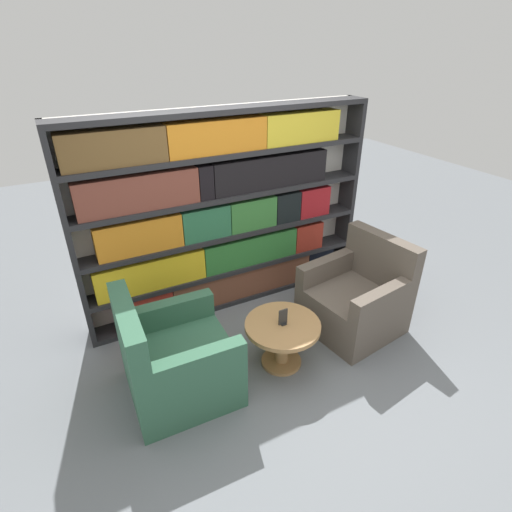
# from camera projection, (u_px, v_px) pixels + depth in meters

# --- Properties ---
(ground_plane) EXTENTS (14.00, 14.00, 0.00)m
(ground_plane) POSITION_uv_depth(u_px,v_px,m) (294.00, 373.00, 3.57)
(ground_plane) COLOR slate
(bookshelf) EXTENTS (3.09, 0.30, 2.09)m
(bookshelf) POSITION_uv_depth(u_px,v_px,m) (224.00, 216.00, 4.09)
(bookshelf) COLOR silver
(bookshelf) RESTS_ON ground_plane
(armchair_left) EXTENTS (0.86, 0.85, 0.95)m
(armchair_left) POSITION_uv_depth(u_px,v_px,m) (175.00, 362.00, 3.25)
(armchair_left) COLOR #336047
(armchair_left) RESTS_ON ground_plane
(armchair_right) EXTENTS (0.94, 0.94, 0.95)m
(armchair_right) POSITION_uv_depth(u_px,v_px,m) (356.00, 299.00, 4.02)
(armchair_right) COLOR brown
(armchair_right) RESTS_ON ground_plane
(coffee_table) EXTENTS (0.67, 0.67, 0.45)m
(coffee_table) POSITION_uv_depth(u_px,v_px,m) (282.00, 335.00, 3.54)
(coffee_table) COLOR #AD7F4C
(coffee_table) RESTS_ON ground_plane
(table_sign) EXTENTS (0.08, 0.06, 0.15)m
(table_sign) POSITION_uv_depth(u_px,v_px,m) (283.00, 318.00, 3.44)
(table_sign) COLOR black
(table_sign) RESTS_ON coffee_table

